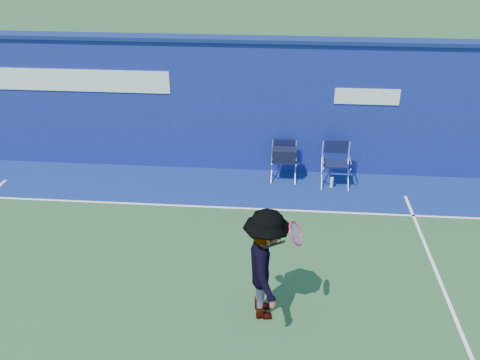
# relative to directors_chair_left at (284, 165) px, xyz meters

# --- Properties ---
(ground) EXTENTS (80.00, 80.00, 0.00)m
(ground) POSITION_rel_directors_chair_left_xyz_m (-1.85, -4.58, -0.38)
(ground) COLOR #294E2A
(ground) RESTS_ON ground
(stadium_wall) EXTENTS (24.00, 0.50, 3.08)m
(stadium_wall) POSITION_rel_directors_chair_left_xyz_m (-1.86, 0.62, 1.17)
(stadium_wall) COLOR navy
(stadium_wall) RESTS_ON ground
(out_of_bounds_strip) EXTENTS (24.00, 1.80, 0.01)m
(out_of_bounds_strip) POSITION_rel_directors_chair_left_xyz_m (-1.85, -0.48, -0.37)
(out_of_bounds_strip) COLOR navy
(out_of_bounds_strip) RESTS_ON ground
(court_lines) EXTENTS (24.00, 12.00, 0.01)m
(court_lines) POSITION_rel_directors_chair_left_xyz_m (-1.85, -3.98, -0.37)
(court_lines) COLOR white
(court_lines) RESTS_ON out_of_bounds_strip
(directors_chair_left) EXTENTS (0.54, 0.48, 0.90)m
(directors_chair_left) POSITION_rel_directors_chair_left_xyz_m (0.00, 0.00, 0.00)
(directors_chair_left) COLOR silver
(directors_chair_left) RESTS_ON ground
(directors_chair_right) EXTENTS (0.59, 0.53, 0.98)m
(directors_chair_right) POSITION_rel_directors_chair_left_xyz_m (1.15, -0.15, -0.07)
(directors_chair_right) COLOR silver
(directors_chair_right) RESTS_ON ground
(water_bottle) EXTENTS (0.07, 0.07, 0.25)m
(water_bottle) POSITION_rel_directors_chair_left_xyz_m (1.08, -0.30, -0.25)
(water_bottle) COLOR white
(water_bottle) RESTS_ON ground
(tennis_player) EXTENTS (0.96, 1.26, 1.81)m
(tennis_player) POSITION_rel_directors_chair_left_xyz_m (-0.25, -4.41, 0.53)
(tennis_player) COLOR #EA4738
(tennis_player) RESTS_ON ground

